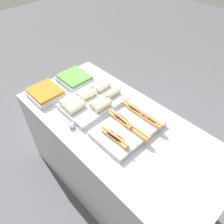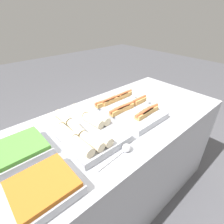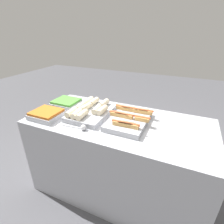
{
  "view_description": "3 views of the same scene",
  "coord_description": "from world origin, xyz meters",
  "px_view_note": "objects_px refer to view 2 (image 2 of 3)",
  "views": [
    {
      "loc": [
        0.83,
        -0.86,
        2.19
      ],
      "look_at": [
        -0.07,
        0.0,
        1.0
      ],
      "focal_mm": 35.0,
      "sensor_mm": 36.0,
      "label": 1
    },
    {
      "loc": [
        -0.79,
        -0.81,
        1.65
      ],
      "look_at": [
        -0.07,
        0.0,
        1.0
      ],
      "focal_mm": 28.0,
      "sensor_mm": 36.0,
      "label": 2
    },
    {
      "loc": [
        0.56,
        -1.41,
        1.74
      ],
      "look_at": [
        -0.07,
        0.0,
        1.0
      ],
      "focal_mm": 28.0,
      "sensor_mm": 36.0,
      "label": 3
    }
  ],
  "objects_px": {
    "tray_wraps": "(84,130)",
    "serving_spoon_near": "(125,149)",
    "tray_side_back": "(20,150)",
    "tray_side_front": "(43,188)",
    "tray_hotdogs": "(128,109)"
  },
  "relations": [
    {
      "from": "tray_wraps",
      "to": "serving_spoon_near",
      "type": "xyz_separation_m",
      "value": [
        0.08,
        -0.29,
        -0.02
      ]
    },
    {
      "from": "tray_wraps",
      "to": "tray_side_back",
      "type": "distance_m",
      "value": 0.39
    },
    {
      "from": "tray_wraps",
      "to": "tray_side_front",
      "type": "xyz_separation_m",
      "value": [
        -0.38,
        -0.23,
        -0.01
      ]
    },
    {
      "from": "tray_side_front",
      "to": "tray_side_back",
      "type": "xyz_separation_m",
      "value": [
        0.0,
        0.32,
        0.0
      ]
    },
    {
      "from": "tray_wraps",
      "to": "tray_side_front",
      "type": "bearing_deg",
      "value": -148.02
    },
    {
      "from": "serving_spoon_near",
      "to": "tray_hotdogs",
      "type": "bearing_deg",
      "value": 41.64
    },
    {
      "from": "tray_side_back",
      "to": "tray_hotdogs",
      "type": "bearing_deg",
      "value": -5.87
    },
    {
      "from": "tray_hotdogs",
      "to": "tray_wraps",
      "type": "bearing_deg",
      "value": -178.95
    },
    {
      "from": "serving_spoon_near",
      "to": "tray_side_front",
      "type": "bearing_deg",
      "value": 172.62
    },
    {
      "from": "tray_side_back",
      "to": "serving_spoon_near",
      "type": "xyz_separation_m",
      "value": [
        0.46,
        -0.38,
        -0.01
      ]
    },
    {
      "from": "tray_side_back",
      "to": "serving_spoon_near",
      "type": "distance_m",
      "value": 0.6
    },
    {
      "from": "tray_hotdogs",
      "to": "serving_spoon_near",
      "type": "height_order",
      "value": "tray_hotdogs"
    },
    {
      "from": "tray_hotdogs",
      "to": "tray_side_back",
      "type": "relative_size",
      "value": 1.75
    },
    {
      "from": "tray_wraps",
      "to": "tray_side_front",
      "type": "relative_size",
      "value": 1.77
    },
    {
      "from": "tray_side_back",
      "to": "tray_wraps",
      "type": "bearing_deg",
      "value": -13.43
    }
  ]
}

